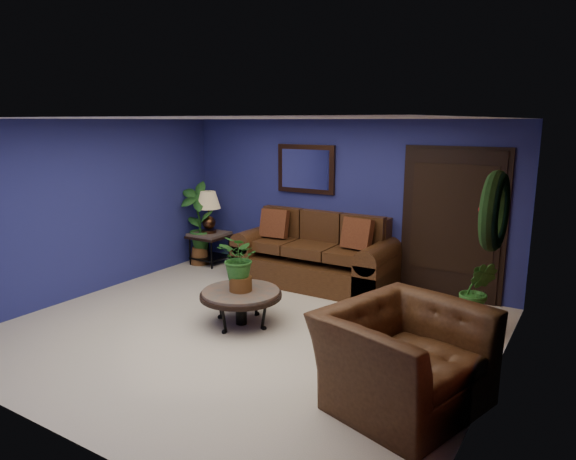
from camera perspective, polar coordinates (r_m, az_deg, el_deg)
The scene contains 18 objects.
floor at distance 6.33m, azimuth -4.62°, elevation -11.03°, with size 5.50×5.50×0.00m, color beige.
wall_back at distance 8.06m, azimuth 5.81°, elevation 3.25°, with size 5.50×0.04×2.50m, color navy.
wall_left at distance 7.88m, azimuth -21.14°, elevation 2.29°, with size 0.04×5.00×2.50m, color navy.
wall_right_brick at distance 4.88m, azimuth 22.17°, elevation -3.40°, with size 0.04×5.00×2.50m, color maroon.
ceiling at distance 5.82m, azimuth -5.05°, elevation 12.25°, with size 5.50×5.00×0.02m, color white.
crown_molding at distance 4.73m, azimuth 22.95°, elevation 10.57°, with size 0.03×5.00×0.14m, color white.
wall_mirror at distance 8.25m, azimuth 1.98°, elevation 6.79°, with size 1.02×0.06×0.77m, color #452615.
closet_door at distance 7.48m, azimuth 17.80°, elevation 0.49°, with size 1.44×0.06×2.18m, color black.
wreath at distance 4.85m, azimuth 21.99°, elevation 1.97°, with size 0.72×0.72×0.16m, color black.
sofa at distance 7.97m, azimuth 3.25°, elevation -3.35°, with size 2.45×1.06×1.10m.
coffee_table at distance 6.38m, azimuth -5.26°, elevation -7.20°, with size 1.01×1.01×0.43m.
end_table at distance 9.09m, azimuth -8.72°, elevation -1.10°, with size 0.61×0.61×0.56m.
table_lamp at distance 8.98m, azimuth -8.84°, elevation 2.54°, with size 0.42×0.42×0.70m.
side_chair at distance 7.69m, azimuth 7.39°, elevation -3.14°, with size 0.36×0.36×0.84m.
armchair at distance 4.75m, azimuth 12.73°, elevation -13.71°, with size 1.34×1.17×0.87m, color #472914.
coffee_plant at distance 6.25m, azimuth -5.33°, elevation -3.37°, with size 0.58×0.52×0.70m.
floor_plant at distance 6.47m, azimuth 20.25°, elevation -6.78°, with size 0.46×0.39×0.89m.
tall_plant at distance 9.04m, azimuth -9.92°, elevation 1.06°, with size 0.72×0.59×1.44m.
Camera 1 is at (3.48, -4.67, 2.47)m, focal length 32.00 mm.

